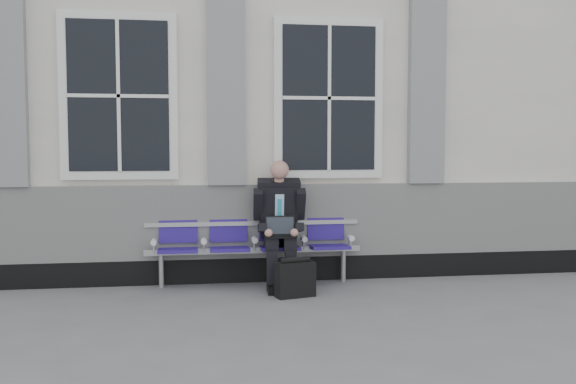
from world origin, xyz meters
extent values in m
plane|color=slate|center=(0.00, 0.00, 0.00)|extent=(70.00, 70.00, 0.00)
cube|color=silver|center=(0.00, 3.50, 2.10)|extent=(14.00, 4.00, 4.20)
cube|color=black|center=(0.00, 1.47, 0.15)|extent=(14.00, 0.10, 0.30)
cube|color=silver|center=(0.00, 1.46, 0.75)|extent=(14.00, 0.08, 0.90)
cube|color=gray|center=(-3.40, 1.44, 2.40)|extent=(0.45, 0.14, 2.40)
cube|color=gray|center=(-0.90, 1.44, 2.40)|extent=(0.45, 0.14, 2.40)
cube|color=gray|center=(1.60, 1.44, 2.40)|extent=(0.45, 0.14, 2.40)
cube|color=white|center=(-2.15, 1.46, 2.25)|extent=(1.35, 0.10, 1.95)
cube|color=black|center=(-2.15, 1.41, 2.25)|extent=(1.15, 0.02, 1.75)
cube|color=white|center=(0.35, 1.46, 2.25)|extent=(1.35, 0.10, 1.95)
cube|color=black|center=(0.35, 1.41, 2.25)|extent=(1.15, 0.02, 1.75)
cube|color=#9EA0A3|center=(-0.58, 1.30, 0.42)|extent=(2.60, 0.07, 0.07)
cube|color=#9EA0A3|center=(-0.58, 1.42, 0.73)|extent=(2.60, 0.05, 0.05)
cylinder|color=#9EA0A3|center=(-1.68, 1.30, 0.20)|extent=(0.06, 0.06, 0.39)
cylinder|color=#9EA0A3|center=(0.52, 1.30, 0.20)|extent=(0.06, 0.06, 0.39)
cube|color=navy|center=(-1.48, 1.22, 0.45)|extent=(0.46, 0.42, 0.07)
cube|color=navy|center=(-1.48, 1.43, 0.71)|extent=(0.46, 0.10, 0.40)
cube|color=navy|center=(-0.88, 1.22, 0.45)|extent=(0.46, 0.42, 0.07)
cube|color=navy|center=(-0.88, 1.43, 0.71)|extent=(0.46, 0.10, 0.40)
cube|color=navy|center=(-0.28, 1.22, 0.45)|extent=(0.46, 0.42, 0.07)
cube|color=navy|center=(-0.28, 1.43, 0.71)|extent=(0.46, 0.10, 0.40)
cube|color=navy|center=(0.32, 1.22, 0.45)|extent=(0.46, 0.42, 0.07)
cube|color=navy|center=(0.32, 1.43, 0.71)|extent=(0.46, 0.10, 0.40)
cylinder|color=white|center=(-1.76, 1.25, 0.55)|extent=(0.07, 0.12, 0.07)
cylinder|color=white|center=(-1.18, 1.25, 0.55)|extent=(0.07, 0.12, 0.07)
cylinder|color=white|center=(-0.58, 1.25, 0.55)|extent=(0.07, 0.12, 0.07)
cylinder|color=white|center=(0.02, 1.25, 0.55)|extent=(0.07, 0.12, 0.07)
cylinder|color=white|center=(0.60, 1.25, 0.55)|extent=(0.07, 0.12, 0.07)
cube|color=black|center=(-0.42, 0.82, 0.05)|extent=(0.13, 0.28, 0.09)
cube|color=black|center=(-0.21, 0.81, 0.05)|extent=(0.13, 0.28, 0.09)
cube|color=black|center=(-0.42, 0.89, 0.25)|extent=(0.13, 0.14, 0.47)
cube|color=black|center=(-0.21, 0.87, 0.25)|extent=(0.13, 0.14, 0.47)
cube|color=black|center=(-0.40, 1.12, 0.54)|extent=(0.18, 0.48, 0.15)
cube|color=black|center=(-0.19, 1.10, 0.54)|extent=(0.18, 0.48, 0.15)
cube|color=black|center=(-0.28, 1.32, 0.89)|extent=(0.46, 0.39, 0.67)
cube|color=#BEDCF9|center=(-0.29, 1.19, 0.91)|extent=(0.11, 0.10, 0.38)
cube|color=#2BA8CC|center=(-0.29, 1.18, 0.89)|extent=(0.05, 0.08, 0.31)
cube|color=black|center=(-0.29, 1.29, 1.21)|extent=(0.52, 0.28, 0.15)
cylinder|color=tan|center=(-0.29, 1.24, 1.28)|extent=(0.12, 0.12, 0.11)
sphere|color=tan|center=(-0.29, 1.17, 1.39)|extent=(0.22, 0.22, 0.22)
cube|color=black|center=(-0.54, 1.23, 0.98)|extent=(0.12, 0.31, 0.39)
cube|color=black|center=(-0.04, 1.20, 0.98)|extent=(0.12, 0.31, 0.39)
cube|color=black|center=(-0.51, 1.04, 0.72)|extent=(0.11, 0.33, 0.15)
cube|color=black|center=(-0.09, 1.01, 0.72)|extent=(0.11, 0.33, 0.15)
sphere|color=tan|center=(-0.46, 0.89, 0.68)|extent=(0.09, 0.09, 0.09)
sphere|color=tan|center=(-0.16, 0.87, 0.68)|extent=(0.09, 0.09, 0.09)
cube|color=black|center=(-0.31, 0.96, 0.63)|extent=(0.36, 0.26, 0.02)
cube|color=black|center=(-0.30, 1.08, 0.74)|extent=(0.35, 0.11, 0.22)
cube|color=black|center=(-0.30, 1.08, 0.74)|extent=(0.32, 0.09, 0.19)
cube|color=black|center=(-0.20, 0.61, 0.19)|extent=(0.47, 0.29, 0.39)
cylinder|color=black|center=(-0.20, 0.61, 0.41)|extent=(0.35, 0.15, 0.07)
camera|label=1|loc=(-1.29, -6.31, 1.68)|focal=40.00mm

